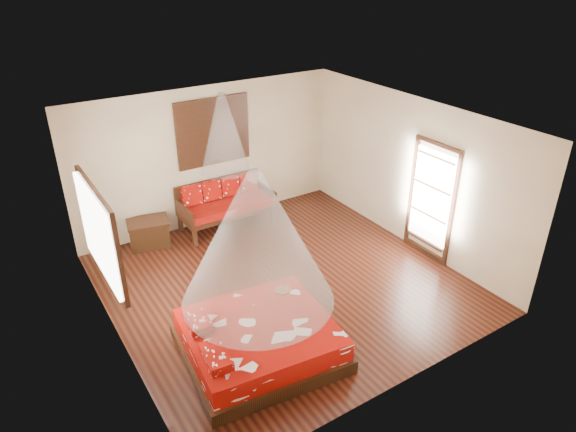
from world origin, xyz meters
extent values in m
cube|color=black|center=(0.00, 0.00, -0.01)|extent=(5.50, 5.50, 0.02)
cube|color=white|center=(0.00, 0.00, 2.81)|extent=(5.50, 5.50, 0.02)
cube|color=#CCB595|center=(-2.76, 0.00, 1.40)|extent=(0.02, 5.50, 2.80)
cube|color=#CCB595|center=(2.76, 0.00, 1.40)|extent=(0.02, 5.50, 2.80)
cube|color=#CCB595|center=(0.00, 2.76, 1.40)|extent=(5.50, 0.02, 2.80)
cube|color=#CCB595|center=(0.00, -2.76, 1.40)|extent=(5.50, 0.02, 2.80)
cube|color=black|center=(-1.20, -1.29, 0.10)|extent=(2.23, 2.05, 0.20)
cube|color=#940A04|center=(-1.20, -1.29, 0.35)|extent=(2.11, 1.94, 0.30)
cube|color=#940A04|center=(-1.99, -1.59, 0.57)|extent=(0.35, 0.56, 0.14)
cube|color=#940A04|center=(-1.90, -0.82, 0.57)|extent=(0.35, 0.56, 0.14)
cube|color=black|center=(-0.76, 1.95, 0.21)|extent=(0.08, 0.08, 0.42)
cube|color=black|center=(0.98, 1.95, 0.21)|extent=(0.08, 0.08, 0.42)
cube|color=black|center=(-0.76, 2.65, 0.21)|extent=(0.08, 0.08, 0.42)
cube|color=black|center=(0.98, 2.65, 0.21)|extent=(0.08, 0.08, 0.42)
cube|color=black|center=(0.11, 2.30, 0.38)|extent=(1.87, 0.83, 0.08)
cube|color=#7E0904|center=(0.11, 2.30, 0.49)|extent=(1.81, 0.77, 0.14)
cube|color=black|center=(0.11, 2.67, 0.67)|extent=(1.87, 0.06, 0.55)
cube|color=black|center=(-0.78, 2.30, 0.54)|extent=(0.06, 0.83, 0.30)
cube|color=black|center=(1.00, 2.30, 0.54)|extent=(0.06, 0.83, 0.30)
cube|color=#940A04|center=(-0.51, 2.55, 0.76)|extent=(0.39, 0.20, 0.41)
cube|color=#940A04|center=(-0.10, 2.55, 0.76)|extent=(0.39, 0.20, 0.41)
cube|color=#940A04|center=(0.32, 2.55, 0.76)|extent=(0.39, 0.20, 0.41)
cube|color=#940A04|center=(0.73, 2.55, 0.76)|extent=(0.39, 0.20, 0.41)
cube|color=black|center=(-1.47, 2.45, 0.24)|extent=(0.81, 0.66, 0.47)
cube|color=black|center=(-1.47, 2.45, 0.50)|extent=(0.86, 0.70, 0.05)
cube|color=black|center=(0.11, 2.72, 1.90)|extent=(1.52, 0.06, 1.32)
cube|color=black|center=(0.11, 2.71, 1.90)|extent=(1.35, 0.04, 1.10)
cube|color=black|center=(-2.72, 0.20, 1.70)|extent=(0.08, 1.74, 1.34)
cube|color=white|center=(-2.68, 0.20, 1.70)|extent=(0.04, 1.54, 1.10)
cube|color=black|center=(2.72, -0.60, 1.05)|extent=(0.08, 1.02, 2.16)
cube|color=white|center=(2.70, -0.60, 1.15)|extent=(0.03, 0.82, 1.70)
cylinder|color=brown|center=(-0.51, -0.79, 0.52)|extent=(0.24, 0.24, 0.03)
cone|color=white|center=(-1.20, -1.29, 1.85)|extent=(1.99, 1.99, 1.80)
cone|color=white|center=(0.11, 2.25, 2.00)|extent=(0.93, 0.93, 1.50)
camera|label=1|loc=(-3.83, -6.11, 5.02)|focal=32.00mm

